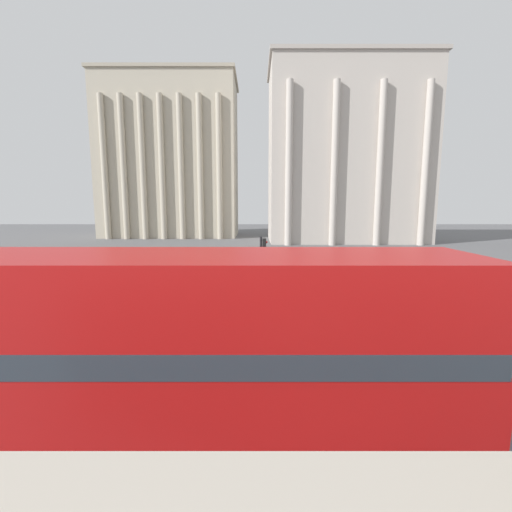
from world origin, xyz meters
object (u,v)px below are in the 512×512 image
at_px(plaza_building_left, 172,159).
at_px(double_decker_bus, 179,348).
at_px(plaza_building_right, 347,155).
at_px(pedestrian_olive, 194,272).
at_px(traffic_light_near, 210,282).
at_px(traffic_light_mid, 263,259).
at_px(car_maroon, 280,265).
at_px(pedestrian_blue, 338,256).
at_px(pedestrian_yellow, 481,317).

bearing_deg(plaza_building_left, double_decker_bus, -76.41).
height_order(plaza_building_right, pedestrian_olive, plaza_building_right).
bearing_deg(traffic_light_near, double_decker_bus, -87.41).
distance_m(double_decker_bus, plaza_building_right, 48.47).
xyz_separation_m(traffic_light_near, pedestrian_olive, (-2.11, 8.05, -1.13)).
xyz_separation_m(double_decker_bus, traffic_light_near, (-0.30, 6.68, -0.18)).
bearing_deg(double_decker_bus, traffic_light_mid, 74.49).
distance_m(car_maroon, pedestrian_olive, 7.12).
relative_size(double_decker_bus, pedestrian_blue, 6.30).
relative_size(double_decker_bus, pedestrian_olive, 6.67).
xyz_separation_m(plaza_building_left, plaza_building_right, (27.66, -8.88, -0.64)).
height_order(double_decker_bus, car_maroon, double_decker_bus).
bearing_deg(pedestrian_blue, traffic_light_mid, 12.18).
distance_m(traffic_light_near, pedestrian_blue, 17.22).
relative_size(traffic_light_near, pedestrian_olive, 1.87).
bearing_deg(pedestrian_olive, plaza_building_right, 120.30).
height_order(pedestrian_blue, pedestrian_olive, pedestrian_blue).
bearing_deg(pedestrian_yellow, pedestrian_blue, -33.52).
relative_size(traffic_light_near, traffic_light_mid, 0.92).
relative_size(plaza_building_right, traffic_light_near, 7.80).
bearing_deg(traffic_light_near, pedestrian_yellow, -4.48).
relative_size(traffic_light_mid, pedestrian_blue, 1.91).
height_order(car_maroon, pedestrian_yellow, pedestrian_yellow).
bearing_deg(plaza_building_right, pedestrian_olive, -119.32).
relative_size(plaza_building_right, traffic_light_mid, 7.20).
bearing_deg(double_decker_bus, plaza_building_left, 97.10).
xyz_separation_m(plaza_building_right, pedestrian_yellow, (-4.77, -39.18, -11.53)).
bearing_deg(pedestrian_yellow, car_maroon, -12.83).
height_order(traffic_light_mid, car_maroon, traffic_light_mid).
bearing_deg(pedestrian_olive, pedestrian_blue, 92.48).
relative_size(traffic_light_mid, pedestrian_olive, 2.02).
bearing_deg(traffic_light_near, traffic_light_mid, 67.05).
xyz_separation_m(traffic_light_mid, pedestrian_blue, (6.34, 9.77, -1.23)).
height_order(plaza_building_left, plaza_building_right, plaza_building_left).
bearing_deg(traffic_light_mid, plaza_building_left, 109.50).
relative_size(pedestrian_blue, pedestrian_olive, 1.06).
distance_m(traffic_light_mid, pedestrian_olive, 5.34).
bearing_deg(plaza_building_right, traffic_light_mid, -110.98).
bearing_deg(traffic_light_near, car_maroon, 73.87).
relative_size(plaza_building_left, traffic_light_near, 8.21).
distance_m(plaza_building_right, traffic_light_near, 42.47).
distance_m(pedestrian_blue, pedestrian_olive, 12.66).
bearing_deg(double_decker_bus, plaza_building_right, 65.53).
height_order(traffic_light_mid, pedestrian_blue, traffic_light_mid).
height_order(double_decker_bus, traffic_light_mid, double_decker_bus).
xyz_separation_m(plaza_building_left, car_maroon, (16.30, -34.92, -12.45)).
xyz_separation_m(plaza_building_left, pedestrian_yellow, (22.89, -48.06, -12.16)).
bearing_deg(plaza_building_left, pedestrian_blue, -56.69).
height_order(traffic_light_near, car_maroon, traffic_light_near).
xyz_separation_m(car_maroon, pedestrian_yellow, (6.59, -13.14, 0.29)).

